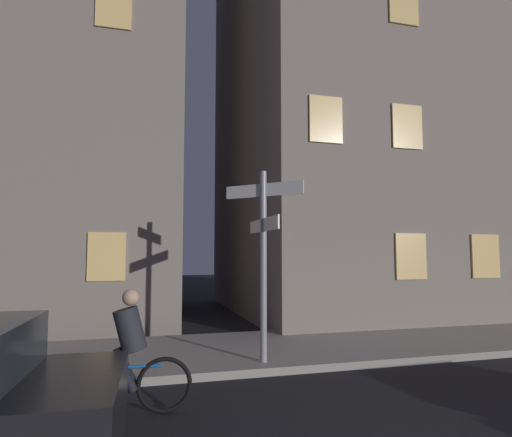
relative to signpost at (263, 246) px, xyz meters
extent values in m
cube|color=gray|center=(-0.08, 1.27, -2.14)|extent=(40.00, 3.42, 0.14)
cylinder|color=gray|center=(0.00, 0.00, -0.34)|extent=(0.12, 0.12, 3.45)
cube|color=white|center=(0.00, 0.00, 1.03)|extent=(1.16, 1.16, 0.24)
cube|color=white|center=(0.00, 0.00, 0.39)|extent=(0.03, 1.79, 0.24)
cylinder|color=black|center=(-3.02, -2.52, -1.89)|extent=(0.65, 0.25, 0.64)
torus|color=black|center=(-2.94, -1.59, -1.85)|extent=(0.72, 0.11, 0.72)
torus|color=black|center=(-1.84, -1.66, -1.85)|extent=(0.72, 0.11, 0.72)
cylinder|color=#1959A5|center=(-2.39, -1.62, -1.60)|extent=(1.00, 0.11, 0.04)
cylinder|color=#26262D|center=(-2.29, -1.63, -1.12)|extent=(0.47, 0.35, 0.61)
sphere|color=tan|center=(-2.29, -1.63, -0.71)|extent=(0.22, 0.22, 0.22)
cylinder|color=black|center=(-2.35, -1.72, -1.63)|extent=(0.35, 0.14, 0.55)
cylinder|color=black|center=(-2.33, -1.54, -1.63)|extent=(0.35, 0.14, 0.55)
cube|color=slate|center=(-6.68, 8.12, 5.78)|extent=(11.19, 8.74, 15.97)
cube|color=#F2C672|center=(-2.95, 3.72, -0.21)|extent=(0.90, 0.06, 1.20)
cube|color=#F2C672|center=(-2.95, 3.72, 6.28)|extent=(0.90, 0.06, 1.20)
cube|color=slate|center=(7.05, 7.02, 7.95)|extent=(11.83, 9.48, 20.31)
cube|color=#F2C672|center=(4.68, 2.25, -0.21)|extent=(0.90, 0.06, 1.20)
cube|color=#F2C672|center=(7.05, 2.25, -0.21)|extent=(0.90, 0.06, 1.20)
cube|color=#F2C672|center=(2.31, 2.25, 3.26)|extent=(0.90, 0.06, 1.20)
cube|color=#F2C672|center=(4.68, 2.25, 3.26)|extent=(0.90, 0.06, 1.20)
cube|color=#F2C672|center=(4.68, 2.25, 6.72)|extent=(0.90, 0.06, 1.20)
camera|label=1|loc=(-2.22, -7.55, -0.14)|focal=30.18mm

